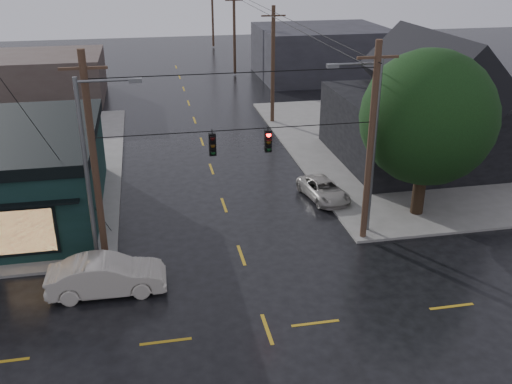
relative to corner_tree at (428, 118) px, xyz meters
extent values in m
plane|color=black|center=(-10.51, -8.61, -5.67)|extent=(160.00, 160.00, 0.00)
cube|color=slate|center=(9.49, 11.39, -5.59)|extent=(28.00, 28.00, 0.15)
cube|color=black|center=(4.49, 8.39, -3.27)|extent=(12.00, 11.00, 4.50)
cylinder|color=black|center=(0.00, 0.00, -3.56)|extent=(0.70, 0.70, 3.91)
sphere|color=black|center=(0.00, 0.00, 0.02)|extent=(7.23, 7.23, 7.23)
cylinder|color=black|center=(-10.51, -2.11, 0.63)|extent=(13.00, 0.04, 0.04)
cube|color=#3E312D|center=(-24.51, 31.39, -3.47)|extent=(12.00, 10.00, 4.40)
cube|color=#252429|center=(5.49, 36.39, -2.87)|extent=(14.00, 12.00, 5.60)
imported|color=#B4AD9E|center=(-16.80, -4.68, -4.83)|extent=(5.10, 1.85, 1.67)
imported|color=#A49F98|center=(-4.51, 3.14, -5.09)|extent=(2.61, 4.46, 1.16)
camera|label=1|loc=(-14.54, -26.80, 8.39)|focal=40.00mm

